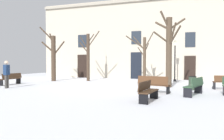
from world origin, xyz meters
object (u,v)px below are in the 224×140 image
Objects in this scene: bench_back_to_back_left at (10,79)px; person_strolling at (7,73)px; bench_by_litter_bin at (148,91)px; bench_near_center_tree at (153,84)px; tree_left_of_center at (144,57)px; bench_far_corner at (195,86)px; tree_near_facade at (53,56)px; tree_center at (169,49)px; litter_bin at (192,83)px; streetlamp at (175,56)px; tree_right_of_center at (88,56)px.

bench_back_to_back_left is 2.37m from person_strolling.
bench_near_center_tree is at bearing 10.31° from bench_by_litter_bin.
tree_left_of_center is 2.02× the size of bench_far_corner.
tree_near_facade is 2.44× the size of bench_far_corner.
bench_far_corner is (1.48, -3.28, -2.05)m from tree_center.
bench_by_litter_bin is at bearing 106.22° from bench_near_center_tree.
bench_near_center_tree is 9.12m from person_strolling.
tree_left_of_center is 5.67m from litter_bin.
bench_back_to_back_left reaches higher than litter_bin.
streetlamp reaches higher than bench_near_center_tree.
tree_near_facade is at bearing 166.74° from bench_back_to_back_left.
litter_bin is 11.43m from person_strolling.
person_strolling is (-11.06, -2.82, 0.55)m from litter_bin.
bench_by_litter_bin is (0.13, -2.54, -0.02)m from bench_near_center_tree.
tree_near_facade is at bearing -96.31° from bench_far_corner.
bench_back_to_back_left is 1.03× the size of bench_near_center_tree.
tree_left_of_center is at bearing -61.61° from bench_near_center_tree.
bench_by_litter_bin is (10.63, -3.62, -0.00)m from bench_back_to_back_left.
tree_right_of_center is 2.48× the size of bench_near_center_tree.
bench_far_corner is at bearing 83.48° from person_strolling.
tree_near_facade is 2.71× the size of bench_near_center_tree.
tree_center is at bearing 3.00° from bench_by_litter_bin.
person_strolling is at bearing -110.40° from tree_right_of_center.
litter_bin is at bearing -120.38° from bench_near_center_tree.
litter_bin is 2.28m from bench_far_corner.
bench_far_corner is at bearing 86.65° from bench_back_to_back_left.
tree_near_facade is 12.23m from bench_by_litter_bin.
person_strolling reaches higher than bench_far_corner.
tree_near_facade is 1.35× the size of streetlamp.
tree_left_of_center reaches higher than streetlamp.
tree_right_of_center is 6.54m from bench_back_to_back_left.
tree_center is 4.67m from streetlamp.
bench_back_to_back_left is 10.55m from bench_near_center_tree.
bench_by_litter_bin is at bearing -93.19° from streetlamp.
bench_by_litter_bin is (1.78, -8.64, -1.65)m from tree_left_of_center.
bench_by_litter_bin is at bearing -37.96° from tree_near_facade.
tree_right_of_center reaches higher than streetlamp.
tree_left_of_center is at bearing 8.71° from tree_near_facade.
tree_center is at bearing -138.02° from bench_far_corner.
streetlamp is at bearing 121.61° from person_strolling.
tree_near_facade is 2.79× the size of bench_by_litter_bin.
tree_right_of_center reaches higher than bench_back_to_back_left.
bench_near_center_tree reaches higher than litter_bin.
litter_bin is (1.43, -1.00, -2.11)m from tree_center.
litter_bin is 12.52m from bench_back_to_back_left.
bench_far_corner is 1.11× the size of person_strolling.
tree_center is at bearing -87.03° from bench_near_center_tree.
tree_center is 3.75m from bench_near_center_tree.
tree_center reaches higher than bench_by_litter_bin.
bench_near_center_tree is at bearing -77.85° from bench_far_corner.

